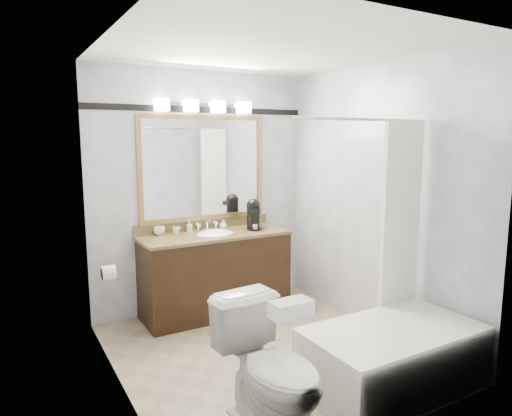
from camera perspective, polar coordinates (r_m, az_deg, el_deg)
name	(u,v)px	position (r m, az deg, el deg)	size (l,w,h in m)	color
room	(266,208)	(3.71, 1.32, 0.03)	(2.42, 2.62, 2.52)	gray
vanity	(215,272)	(4.77, -5.10, -7.96)	(1.53, 0.58, 0.97)	black
mirror	(203,168)	(4.82, -6.59, 4.99)	(1.40, 0.04, 1.10)	#9F7E48
vanity_light_bar	(204,106)	(4.77, -6.46, 12.56)	(1.02, 0.14, 0.12)	silver
accent_stripe	(202,110)	(4.83, -6.77, 12.11)	(2.40, 0.01, 0.06)	black
bathtub	(393,348)	(3.66, 16.76, -16.40)	(1.30, 0.75, 1.96)	white
tp_roll	(108,273)	(4.04, -17.96, -7.68)	(0.12, 0.12, 0.11)	white
toilet	(272,369)	(2.97, 1.99, -19.49)	(0.46, 0.80, 0.82)	white
tissue_box	(291,309)	(2.63, 4.39, -12.47)	(0.24, 0.13, 0.10)	white
coffee_maker	(253,213)	(4.85, -0.32, -0.67)	(0.17, 0.21, 0.33)	black
cup_left	(159,231)	(4.67, -12.00, -2.81)	(0.11, 0.11, 0.09)	white
cup_right	(176,231)	(4.66, -9.92, -2.84)	(0.08, 0.08, 0.07)	white
soap_bottle_a	(189,226)	(4.76, -8.33, -2.30)	(0.05, 0.05, 0.11)	white
soap_bottle_b	(223,224)	(4.88, -4.11, -2.06)	(0.08, 0.08, 0.10)	white
soap_bar	(208,231)	(4.76, -6.08, -2.82)	(0.07, 0.04, 0.02)	beige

